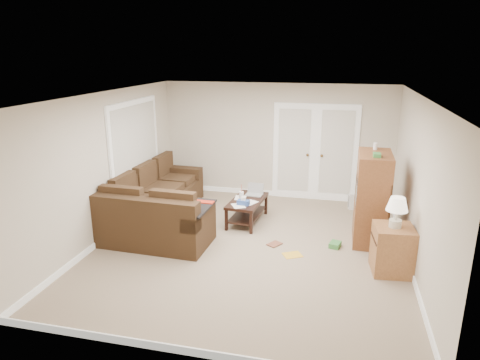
% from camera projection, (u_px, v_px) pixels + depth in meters
% --- Properties ---
extents(floor, '(5.50, 5.50, 0.00)m').
position_uv_depth(floor, '(250.00, 247.00, 7.13)').
color(floor, gray).
rests_on(floor, ground).
extents(ceiling, '(5.00, 5.50, 0.02)m').
position_uv_depth(ceiling, '(251.00, 95.00, 6.41)').
color(ceiling, silver).
rests_on(ceiling, wall_back).
extents(wall_left, '(0.02, 5.50, 2.50)m').
position_uv_depth(wall_left, '(107.00, 166.00, 7.32)').
color(wall_left, beige).
rests_on(wall_left, floor).
extents(wall_right, '(0.02, 5.50, 2.50)m').
position_uv_depth(wall_right, '(418.00, 186.00, 6.22)').
color(wall_right, beige).
rests_on(wall_right, floor).
extents(wall_back, '(5.00, 0.02, 2.50)m').
position_uv_depth(wall_back, '(276.00, 141.00, 9.33)').
color(wall_back, beige).
rests_on(wall_back, floor).
extents(wall_front, '(5.00, 0.02, 2.50)m').
position_uv_depth(wall_front, '(193.00, 251.00, 4.21)').
color(wall_front, beige).
rests_on(wall_front, floor).
extents(baseboards, '(5.00, 5.50, 0.10)m').
position_uv_depth(baseboards, '(250.00, 244.00, 7.12)').
color(baseboards, white).
rests_on(baseboards, floor).
extents(french_doors, '(1.80, 0.05, 2.13)m').
position_uv_depth(french_doors, '(315.00, 153.00, 9.18)').
color(french_doors, white).
rests_on(french_doors, floor).
extents(window_left, '(0.05, 1.92, 1.42)m').
position_uv_depth(window_left, '(135.00, 138.00, 8.15)').
color(window_left, white).
rests_on(window_left, wall_left).
extents(sectional_sofa, '(2.02, 3.04, 0.92)m').
position_uv_depth(sectional_sofa, '(156.00, 207.00, 7.92)').
color(sectional_sofa, '#3A2716').
rests_on(sectional_sofa, floor).
extents(coffee_table, '(0.65, 1.15, 0.75)m').
position_uv_depth(coffee_table, '(248.00, 209.00, 8.14)').
color(coffee_table, black).
rests_on(coffee_table, floor).
extents(tv_armoire, '(0.54, 0.97, 1.66)m').
position_uv_depth(tv_armoire, '(372.00, 198.00, 7.18)').
color(tv_armoire, brown).
rests_on(tv_armoire, floor).
extents(side_cabinet, '(0.60, 0.60, 1.16)m').
position_uv_depth(side_cabinet, '(393.00, 246.00, 6.22)').
color(side_cabinet, '#A0673A').
rests_on(side_cabinet, floor).
extents(space_heater, '(0.16, 0.14, 0.34)m').
position_uv_depth(space_heater, '(352.00, 201.00, 8.80)').
color(space_heater, white).
rests_on(space_heater, floor).
extents(floor_magazine, '(0.37, 0.34, 0.01)m').
position_uv_depth(floor_magazine, '(292.00, 255.00, 6.85)').
color(floor_magazine, gold).
rests_on(floor_magazine, floor).
extents(floor_greenbox, '(0.21, 0.25, 0.09)m').
position_uv_depth(floor_greenbox, '(335.00, 245.00, 7.12)').
color(floor_greenbox, '#3B833B').
rests_on(floor_greenbox, floor).
extents(floor_book, '(0.28, 0.30, 0.02)m').
position_uv_depth(floor_book, '(271.00, 243.00, 7.28)').
color(floor_book, brown).
rests_on(floor_book, floor).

